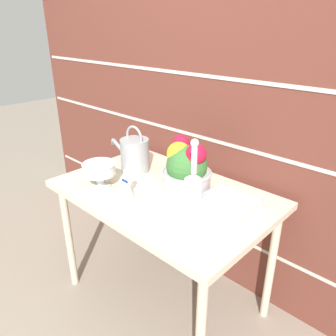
{
  "coord_description": "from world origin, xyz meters",
  "views": [
    {
      "loc": [
        1.07,
        -1.09,
        1.54
      ],
      "look_at": [
        0.0,
        0.04,
        0.86
      ],
      "focal_mm": 35.0,
      "sensor_mm": 36.0,
      "label": 1
    }
  ],
  "objects_px": {
    "crystal_pedestal_bowl": "(99,170)",
    "wire_tray": "(228,204)",
    "watering_can": "(134,154)",
    "figurine_vase": "(128,187)",
    "flower_planter": "(186,167)",
    "glass_decanter": "(193,188)"
  },
  "relations": [
    {
      "from": "glass_decanter",
      "to": "crystal_pedestal_bowl",
      "type": "bearing_deg",
      "value": -162.42
    },
    {
      "from": "wire_tray",
      "to": "crystal_pedestal_bowl",
      "type": "bearing_deg",
      "value": -154.33
    },
    {
      "from": "watering_can",
      "to": "crystal_pedestal_bowl",
      "type": "bearing_deg",
      "value": -83.2
    },
    {
      "from": "watering_can",
      "to": "glass_decanter",
      "type": "xyz_separation_m",
      "value": [
        0.54,
        -0.11,
        0.01
      ]
    },
    {
      "from": "watering_can",
      "to": "flower_planter",
      "type": "xyz_separation_m",
      "value": [
        0.37,
        0.03,
        0.02
      ]
    },
    {
      "from": "watering_can",
      "to": "wire_tray",
      "type": "relative_size",
      "value": 1.24
    },
    {
      "from": "flower_planter",
      "to": "watering_can",
      "type": "bearing_deg",
      "value": -175.04
    },
    {
      "from": "flower_planter",
      "to": "crystal_pedestal_bowl",
      "type": "bearing_deg",
      "value": -137.89
    },
    {
      "from": "watering_can",
      "to": "crystal_pedestal_bowl",
      "type": "height_order",
      "value": "watering_can"
    },
    {
      "from": "flower_planter",
      "to": "glass_decanter",
      "type": "xyz_separation_m",
      "value": [
        0.17,
        -0.15,
        -0.01
      ]
    },
    {
      "from": "figurine_vase",
      "to": "flower_planter",
      "type": "bearing_deg",
      "value": 68.46
    },
    {
      "from": "crystal_pedestal_bowl",
      "to": "wire_tray",
      "type": "bearing_deg",
      "value": 25.67
    },
    {
      "from": "flower_planter",
      "to": "figurine_vase",
      "type": "distance_m",
      "value": 0.33
    },
    {
      "from": "crystal_pedestal_bowl",
      "to": "wire_tray",
      "type": "xyz_separation_m",
      "value": [
        0.62,
        0.3,
        -0.09
      ]
    },
    {
      "from": "flower_planter",
      "to": "glass_decanter",
      "type": "distance_m",
      "value": 0.22
    },
    {
      "from": "flower_planter",
      "to": "glass_decanter",
      "type": "bearing_deg",
      "value": -40.96
    },
    {
      "from": "watering_can",
      "to": "figurine_vase",
      "type": "relative_size",
      "value": 1.82
    },
    {
      "from": "watering_can",
      "to": "crystal_pedestal_bowl",
      "type": "xyz_separation_m",
      "value": [
        0.03,
        -0.27,
        -0.01
      ]
    },
    {
      "from": "crystal_pedestal_bowl",
      "to": "flower_planter",
      "type": "distance_m",
      "value": 0.46
    },
    {
      "from": "crystal_pedestal_bowl",
      "to": "figurine_vase",
      "type": "height_order",
      "value": "figurine_vase"
    },
    {
      "from": "watering_can",
      "to": "wire_tray",
      "type": "distance_m",
      "value": 0.66
    },
    {
      "from": "crystal_pedestal_bowl",
      "to": "flower_planter",
      "type": "bearing_deg",
      "value": 42.11
    }
  ]
}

